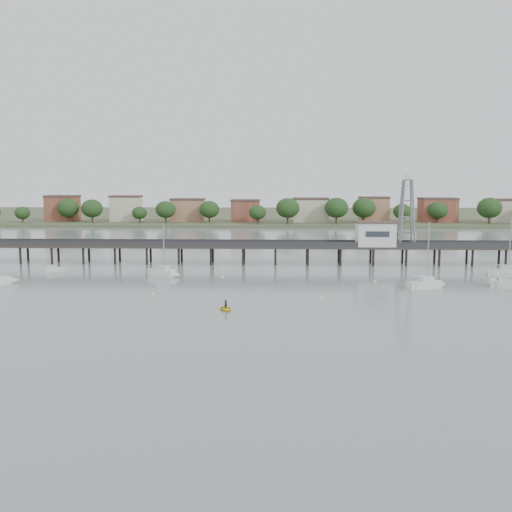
{
  "coord_description": "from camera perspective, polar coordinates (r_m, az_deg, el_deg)",
  "views": [
    {
      "loc": [
        3.92,
        -63.01,
        17.32
      ],
      "look_at": [
        -0.08,
        42.0,
        4.0
      ],
      "focal_mm": 40.0,
      "sensor_mm": 36.0,
      "label": 1
    }
  ],
  "objects": [
    {
      "name": "dinghy_occupant",
      "position": [
        79.08,
        -3.05,
        -5.44
      ],
      "size": [
        0.88,
        1.37,
        0.31
      ],
      "primitive_type": "imported",
      "rotation": [
        0.0,
        0.0,
        3.49
      ],
      "color": "black",
      "rests_on": "ground"
    },
    {
      "name": "pier",
      "position": [
        123.82,
        0.35,
        0.95
      ],
      "size": [
        150.0,
        5.0,
        5.5
      ],
      "color": "#2D2823",
      "rests_on": "ground"
    },
    {
      "name": "sailboat_c",
      "position": [
        99.68,
        17.01,
        -2.72
      ],
      "size": [
        7.17,
        4.7,
        11.61
      ],
      "rotation": [
        0.0,
        0.0,
        0.42
      ],
      "color": "silver",
      "rests_on": "ground"
    },
    {
      "name": "mooring_buoys",
      "position": [
        95.78,
        0.67,
        -3.15
      ],
      "size": [
        86.99,
        18.97,
        0.39
      ],
      "color": "#F7F4C0",
      "rests_on": "ground"
    },
    {
      "name": "pier_building",
      "position": [
        125.26,
        11.87,
        2.19
      ],
      "size": [
        8.4,
        5.4,
        5.3
      ],
      "color": "silver",
      "rests_on": "ground"
    },
    {
      "name": "ground_plane",
      "position": [
        65.47,
        -1.34,
        -8.12
      ],
      "size": [
        500.0,
        500.0,
        0.0
      ],
      "primitive_type": "plane",
      "color": "slate",
      "rests_on": "ground"
    },
    {
      "name": "lattice_tower",
      "position": [
        126.22,
        14.84,
        4.16
      ],
      "size": [
        3.2,
        3.2,
        15.5
      ],
      "color": "slate",
      "rests_on": "ground"
    },
    {
      "name": "white_tender",
      "position": [
        120.02,
        -19.47,
        -1.27
      ],
      "size": [
        3.82,
        1.81,
        1.45
      ],
      "rotation": [
        0.0,
        0.0,
        0.07
      ],
      "color": "silver",
      "rests_on": "ground"
    },
    {
      "name": "far_shore",
      "position": [
        303.05,
        1.51,
        4.13
      ],
      "size": [
        500.0,
        170.0,
        10.4
      ],
      "color": "#475133",
      "rests_on": "ground"
    },
    {
      "name": "sailboat_e",
      "position": [
        117.57,
        24.23,
        -1.57
      ],
      "size": [
        7.24,
        3.34,
        11.66
      ],
      "rotation": [
        0.0,
        0.0,
        -0.19
      ],
      "color": "silver",
      "rests_on": "ground"
    },
    {
      "name": "sailboat_b",
      "position": [
        108.3,
        -8.94,
        -1.71
      ],
      "size": [
        6.44,
        4.05,
        10.48
      ],
      "rotation": [
        0.0,
        0.0,
        -0.39
      ],
      "color": "silver",
      "rests_on": "ground"
    },
    {
      "name": "yellow_dinghy",
      "position": [
        79.08,
        -3.05,
        -5.44
      ],
      "size": [
        2.06,
        1.28,
        2.79
      ],
      "primitive_type": "imported",
      "rotation": [
        0.0,
        0.0,
        0.39
      ],
      "color": "yellow",
      "rests_on": "ground"
    }
  ]
}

